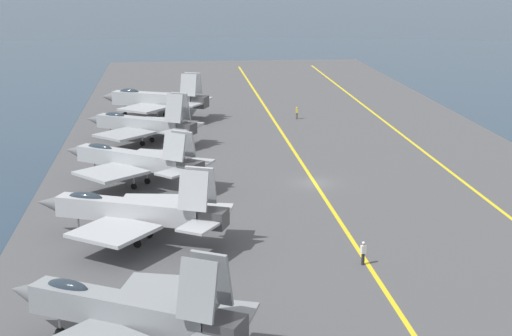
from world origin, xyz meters
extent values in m
plane|color=#23384C|center=(0.00, 0.00, 0.00)|extent=(2000.00, 2000.00, 0.00)
cube|color=#4C4C4F|center=(0.00, 0.00, 0.20)|extent=(197.32, 54.61, 0.40)
cube|color=yellow|center=(0.00, -15.02, 0.40)|extent=(177.59, 1.27, 0.01)
cube|color=yellow|center=(0.00, 0.00, 0.40)|extent=(177.59, 0.36, 0.01)
cube|color=gray|center=(-33.20, 17.34, 2.92)|extent=(6.97, 10.69, 1.71)
cone|color=#5B5E60|center=(-30.01, 23.06, 2.92)|extent=(2.45, 2.65, 1.62)
cube|color=#38383A|center=(-36.45, 11.47, 2.92)|extent=(2.60, 2.55, 1.45)
ellipsoid|color=#232D38|center=(-31.53, 20.33, 3.74)|extent=(2.15, 2.85, 0.94)
cube|color=gray|center=(-30.11, 15.19, 2.37)|extent=(6.84, 6.21, 0.28)
cube|color=gray|center=(-36.64, 12.98, 5.42)|extent=(1.90, 2.34, 3.23)
cube|color=gray|center=(-35.08, 12.11, 5.42)|extent=(1.90, 2.34, 3.23)
cube|color=gray|center=(-34.26, 10.78, 2.92)|extent=(3.34, 2.93, 0.20)
cylinder|color=#B2B2B7|center=(-31.16, 21.00, 1.24)|extent=(0.16, 0.16, 1.67)
cylinder|color=black|center=(-31.16, 21.00, 0.70)|extent=(0.48, 0.63, 0.60)
cylinder|color=#B2B2B7|center=(-32.71, 15.76, 1.24)|extent=(0.16, 0.16, 1.67)
cube|color=#A8AAAF|center=(-15.00, 17.71, 2.96)|extent=(6.06, 11.74, 1.62)
cone|color=#5B5E60|center=(-12.36, 24.18, 2.96)|extent=(2.29, 2.69, 1.54)
cube|color=#38383A|center=(-17.71, 11.09, 2.96)|extent=(2.47, 2.51, 1.38)
ellipsoid|color=#232D38|center=(-13.62, 21.09, 3.74)|extent=(1.93, 3.05, 0.89)
cube|color=#A8AAAF|center=(-18.35, 18.64, 2.44)|extent=(7.32, 7.31, 0.28)
cube|color=#A8AAAF|center=(-11.97, 16.03, 2.44)|extent=(5.96, 5.90, 0.28)
cube|color=#A8AAAF|center=(-18.01, 12.62, 5.31)|extent=(1.73, 2.46, 3.03)
cube|color=#A8AAAF|center=(-16.43, 11.97, 5.31)|extent=(1.73, 2.46, 3.03)
cube|color=#A8AAAF|center=(-19.57, 12.38, 2.96)|extent=(3.58, 3.42, 0.20)
cube|color=#A8AAAF|center=(-15.48, 10.70, 2.96)|extent=(3.22, 2.82, 0.20)
cylinder|color=#B2B2B7|center=(-13.31, 21.84, 1.28)|extent=(0.16, 0.16, 1.75)
cylinder|color=black|center=(-13.31, 21.84, 0.70)|extent=(0.43, 0.64, 0.60)
cylinder|color=#B2B2B7|center=(-16.52, 17.01, 1.28)|extent=(0.16, 0.16, 1.75)
cylinder|color=black|center=(-16.52, 17.01, 0.70)|extent=(0.43, 0.64, 0.60)
cylinder|color=#B2B2B7|center=(-14.41, 16.15, 1.28)|extent=(0.16, 0.16, 1.75)
cylinder|color=black|center=(-14.41, 16.15, 0.70)|extent=(0.43, 0.64, 0.60)
cube|color=#9EA3A8|center=(1.21, 18.35, 3.06)|extent=(8.27, 10.87, 1.55)
cone|color=#5B5E60|center=(5.28, 24.15, 3.06)|extent=(2.53, 2.74, 1.48)
cube|color=#38383A|center=(-2.95, 12.42, 3.06)|extent=(2.60, 2.64, 1.32)
ellipsoid|color=#232D38|center=(3.34, 21.39, 3.80)|extent=(2.40, 2.92, 0.85)
cube|color=#9EA3A8|center=(-1.84, 19.99, 2.55)|extent=(7.47, 7.47, 0.28)
cube|color=#9EA3A8|center=(3.79, 16.04, 2.55)|extent=(6.86, 6.83, 0.28)
cube|color=#9EA3A8|center=(-2.86, 13.97, 5.15)|extent=(2.00, 2.36, 2.59)
cube|color=#9EA3A8|center=(-1.53, 13.03, 5.15)|extent=(2.00, 2.36, 2.59)
cube|color=#9EA3A8|center=(-4.45, 14.07, 3.06)|extent=(3.61, 3.61, 0.20)
cube|color=#9EA3A8|center=(-0.88, 11.57, 3.06)|extent=(3.51, 3.27, 0.20)
cylinder|color=#B2B2B7|center=(3.81, 22.06, 1.34)|extent=(0.16, 0.16, 1.88)
cylinder|color=black|center=(3.81, 22.06, 0.70)|extent=(0.52, 0.62, 0.60)
cylinder|color=#B2B2B7|center=(-0.39, 17.96, 1.34)|extent=(0.16, 0.16, 1.88)
cylinder|color=black|center=(-0.39, 17.96, 0.70)|extent=(0.52, 0.62, 0.60)
cylinder|color=#B2B2B7|center=(1.39, 16.72, 1.34)|extent=(0.16, 0.16, 1.88)
cylinder|color=black|center=(1.39, 16.72, 0.70)|extent=(0.52, 0.62, 0.60)
cube|color=#93999E|center=(19.71, 18.17, 2.80)|extent=(7.06, 10.50, 1.56)
cone|color=#5B5E60|center=(23.03, 23.81, 2.80)|extent=(2.36, 2.59, 1.48)
cube|color=#38383A|center=(16.31, 12.40, 2.80)|extent=(2.47, 2.48, 1.33)
ellipsoid|color=#232D38|center=(21.45, 21.12, 3.54)|extent=(2.13, 2.80, 0.86)
cube|color=#93999E|center=(16.35, 19.71, 2.29)|extent=(7.54, 7.53, 0.28)
cube|color=#93999E|center=(22.68, 15.98, 2.29)|extent=(6.93, 6.31, 0.28)
cube|color=#93999E|center=(16.22, 13.86, 5.27)|extent=(1.95, 2.35, 3.34)
cube|color=#93999E|center=(17.63, 13.03, 5.27)|extent=(1.95, 2.35, 3.34)
cube|color=#93999E|center=(14.66, 13.90, 2.80)|extent=(3.51, 3.44, 0.20)
cube|color=#93999E|center=(18.42, 11.69, 2.80)|extent=(3.37, 2.98, 0.20)
cylinder|color=#B2B2B7|center=(21.83, 21.78, 1.21)|extent=(0.16, 0.16, 1.62)
cylinder|color=black|center=(21.83, 21.78, 0.70)|extent=(0.49, 0.63, 0.60)
cylinder|color=#B2B2B7|center=(18.19, 17.74, 1.21)|extent=(0.16, 0.16, 1.62)
cylinder|color=black|center=(18.19, 17.74, 0.70)|extent=(0.49, 0.63, 0.60)
cylinder|color=#B2B2B7|center=(20.07, 16.63, 1.21)|extent=(0.16, 0.16, 1.62)
cylinder|color=black|center=(20.07, 16.63, 0.70)|extent=(0.49, 0.63, 0.60)
cube|color=#9EA3A8|center=(35.41, 16.73, 3.06)|extent=(6.41, 11.68, 1.84)
cone|color=#5B5E60|center=(38.15, 23.09, 3.06)|extent=(2.50, 2.76, 1.75)
cube|color=#38383A|center=(32.60, 10.21, 3.06)|extent=(2.71, 2.61, 1.56)
ellipsoid|color=#232D38|center=(36.84, 20.06, 3.93)|extent=(2.08, 3.06, 1.01)
cube|color=#9EA3A8|center=(31.85, 17.82, 2.46)|extent=(7.54, 7.47, 0.28)
cube|color=#9EA3A8|center=(38.64, 14.89, 2.46)|extent=(6.31, 5.99, 0.28)
cube|color=#9EA3A8|center=(32.22, 11.78, 5.50)|extent=(1.75, 2.44, 3.00)
cube|color=#9EA3A8|center=(34.00, 11.02, 5.50)|extent=(1.75, 2.44, 3.00)
cube|color=#9EA3A8|center=(30.66, 11.57, 3.06)|extent=(3.58, 3.42, 0.20)
cube|color=#9EA3A8|center=(34.92, 9.74, 3.06)|extent=(3.24, 2.84, 0.20)
cylinder|color=#B2B2B7|center=(37.16, 20.80, 1.27)|extent=(0.16, 0.16, 1.74)
cylinder|color=black|center=(37.16, 20.80, 0.70)|extent=(0.44, 0.64, 0.60)
cylinder|color=#B2B2B7|center=(33.75, 16.13, 1.27)|extent=(0.16, 0.16, 1.74)
cylinder|color=black|center=(33.75, 16.13, 0.70)|extent=(0.44, 0.64, 0.60)
cylinder|color=#B2B2B7|center=(36.11, 15.11, 1.27)|extent=(0.16, 0.16, 1.74)
cylinder|color=black|center=(36.11, 15.11, 0.70)|extent=(0.44, 0.64, 0.60)
cylinder|color=#232328|center=(-21.88, 0.39, 0.84)|extent=(0.24, 0.24, 0.88)
cube|color=white|center=(-21.88, 0.39, 1.59)|extent=(0.37, 0.44, 0.61)
sphere|color=#9E7051|center=(-21.88, 0.39, 2.03)|extent=(0.22, 0.22, 0.22)
sphere|color=white|center=(-21.88, 0.39, 2.09)|extent=(0.24, 0.24, 0.24)
cylinder|color=#4C473D|center=(32.37, -3.31, 0.84)|extent=(0.24, 0.24, 0.88)
cube|color=yellow|center=(32.37, -3.31, 1.54)|extent=(0.42, 0.32, 0.53)
sphere|color=tan|center=(32.37, -3.31, 1.94)|extent=(0.22, 0.22, 0.22)
sphere|color=yellow|center=(32.37, -3.31, 2.00)|extent=(0.24, 0.24, 0.24)
camera|label=1|loc=(-74.58, 13.97, 22.13)|focal=55.00mm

